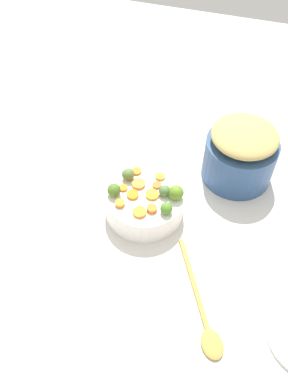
% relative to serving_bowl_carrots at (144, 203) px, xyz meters
% --- Properties ---
extents(tabletop, '(2.40, 2.40, 0.02)m').
position_rel_serving_bowl_carrots_xyz_m(tabletop, '(0.01, 0.00, -0.05)').
color(tabletop, silver).
rests_on(tabletop, ground).
extents(serving_bowl_carrots, '(0.22, 0.22, 0.08)m').
position_rel_serving_bowl_carrots_xyz_m(serving_bowl_carrots, '(0.00, 0.00, 0.00)').
color(serving_bowl_carrots, white).
rests_on(serving_bowl_carrots, tabletop).
extents(metal_pot, '(0.21, 0.21, 0.14)m').
position_rel_serving_bowl_carrots_xyz_m(metal_pot, '(0.23, 0.22, 0.03)').
color(metal_pot, navy).
rests_on(metal_pot, tabletop).
extents(stuffing_mound, '(0.19, 0.19, 0.05)m').
position_rel_serving_bowl_carrots_xyz_m(stuffing_mound, '(0.23, 0.22, 0.12)').
color(stuffing_mound, tan).
rests_on(stuffing_mound, metal_pot).
extents(carrot_slice_0, '(0.03, 0.03, 0.01)m').
position_rel_serving_bowl_carrots_xyz_m(carrot_slice_0, '(-0.06, 0.00, 0.04)').
color(carrot_slice_0, orange).
rests_on(carrot_slice_0, serving_bowl_carrots).
extents(carrot_slice_1, '(0.04, 0.04, 0.01)m').
position_rel_serving_bowl_carrots_xyz_m(carrot_slice_1, '(-0.04, 0.07, 0.04)').
color(carrot_slice_1, orange).
rests_on(carrot_slice_1, serving_bowl_carrots).
extents(carrot_slice_2, '(0.03, 0.03, 0.01)m').
position_rel_serving_bowl_carrots_xyz_m(carrot_slice_2, '(0.02, 0.04, 0.04)').
color(carrot_slice_2, orange).
rests_on(carrot_slice_2, serving_bowl_carrots).
extents(carrot_slice_3, '(0.04, 0.04, 0.01)m').
position_rel_serving_bowl_carrots_xyz_m(carrot_slice_3, '(0.04, -0.04, 0.05)').
color(carrot_slice_3, orange).
rests_on(carrot_slice_3, serving_bowl_carrots).
extents(carrot_slice_4, '(0.05, 0.05, 0.01)m').
position_rel_serving_bowl_carrots_xyz_m(carrot_slice_4, '(0.02, -0.00, 0.04)').
color(carrot_slice_4, orange).
rests_on(carrot_slice_4, serving_bowl_carrots).
extents(carrot_slice_5, '(0.04, 0.04, 0.01)m').
position_rel_serving_bowl_carrots_xyz_m(carrot_slice_5, '(-0.05, -0.05, 0.04)').
color(carrot_slice_5, orange).
rests_on(carrot_slice_5, serving_bowl_carrots).
extents(carrot_slice_6, '(0.05, 0.05, 0.01)m').
position_rel_serving_bowl_carrots_xyz_m(carrot_slice_6, '(-0.02, 0.03, 0.04)').
color(carrot_slice_6, orange).
rests_on(carrot_slice_6, serving_bowl_carrots).
extents(carrot_slice_7, '(0.04, 0.04, 0.01)m').
position_rel_serving_bowl_carrots_xyz_m(carrot_slice_7, '(0.03, 0.07, 0.04)').
color(carrot_slice_7, orange).
rests_on(carrot_slice_7, serving_bowl_carrots).
extents(carrot_slice_8, '(0.05, 0.05, 0.01)m').
position_rel_serving_bowl_carrots_xyz_m(carrot_slice_8, '(0.01, -0.06, 0.04)').
color(carrot_slice_8, orange).
rests_on(carrot_slice_8, serving_bowl_carrots).
extents(carrot_slice_9, '(0.04, 0.04, 0.01)m').
position_rel_serving_bowl_carrots_xyz_m(carrot_slice_9, '(-0.03, -0.01, 0.04)').
color(carrot_slice_9, orange).
rests_on(carrot_slice_9, serving_bowl_carrots).
extents(brussels_sprout_0, '(0.04, 0.04, 0.04)m').
position_rel_serving_bowl_carrots_xyz_m(brussels_sprout_0, '(-0.06, 0.04, 0.06)').
color(brussels_sprout_0, olive).
rests_on(brussels_sprout_0, serving_bowl_carrots).
extents(brussels_sprout_1, '(0.04, 0.04, 0.04)m').
position_rel_serving_bowl_carrots_xyz_m(brussels_sprout_1, '(0.08, 0.02, 0.06)').
color(brussels_sprout_1, olive).
rests_on(brussels_sprout_1, serving_bowl_carrots).
extents(brussels_sprout_2, '(0.03, 0.03, 0.03)m').
position_rel_serving_bowl_carrots_xyz_m(brussels_sprout_2, '(0.07, -0.04, 0.06)').
color(brussels_sprout_2, '#4C802A').
rests_on(brussels_sprout_2, serving_bowl_carrots).
extents(brussels_sprout_3, '(0.03, 0.03, 0.03)m').
position_rel_serving_bowl_carrots_xyz_m(brussels_sprout_3, '(0.05, 0.02, 0.06)').
color(brussels_sprout_3, '#53783D').
rests_on(brussels_sprout_3, serving_bowl_carrots).
extents(brussels_sprout_4, '(0.04, 0.04, 0.04)m').
position_rel_serving_bowl_carrots_xyz_m(brussels_sprout_4, '(-0.08, -0.02, 0.06)').
color(brussels_sprout_4, '#4C7326').
rests_on(brussels_sprout_4, serving_bowl_carrots).
extents(wooden_spoon, '(0.18, 0.30, 0.01)m').
position_rel_serving_bowl_carrots_xyz_m(wooden_spoon, '(0.23, -0.27, -0.03)').
color(wooden_spoon, '#AD9141').
rests_on(wooden_spoon, tabletop).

